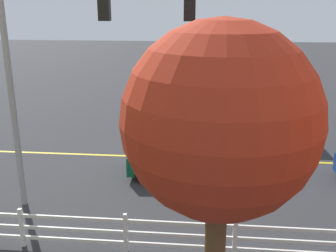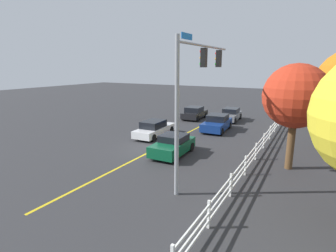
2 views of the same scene
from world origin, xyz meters
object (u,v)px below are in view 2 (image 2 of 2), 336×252
tree_1 (296,97)px  tree_2 (312,89)px  car_0 (173,145)px  car_1 (195,113)px  car_3 (154,129)px  car_4 (217,123)px  car_2 (231,115)px

tree_1 → tree_2: (-13.57, 0.58, -0.53)m
car_0 → car_1: 13.10m
car_1 → car_3: (8.94, 0.09, -0.01)m
car_1 → tree_1: bearing=-137.9°
car_0 → tree_1: bearing=97.1°
car_4 → tree_2: 10.41m
tree_2 → car_2: bearing=-81.7°
car_4 → car_3: bearing=-43.7°
car_4 → tree_1: (7.13, 6.99, 3.62)m
car_3 → car_4: car_4 is taller
tree_1 → car_2: bearing=-149.9°
car_2 → car_3: car_3 is taller
car_1 → car_3: bearing=178.2°
car_0 → tree_1: size_ratio=0.64×
car_0 → car_4: 8.30m
car_3 → car_0: bearing=-135.6°
car_0 → tree_1: tree_1 is taller
car_2 → car_3: (10.02, -3.86, -0.00)m
car_4 → tree_1: bearing=41.6°
car_1 → tree_1: size_ratio=0.66×
car_1 → car_0: bearing=-165.3°
car_4 → car_0: bearing=-5.1°
car_0 → car_1: car_1 is taller
tree_1 → car_3: bearing=-102.3°
car_3 → car_4: bearing=-42.9°
car_2 → car_4: car_4 is taller
car_2 → tree_2: tree_2 is taller
tree_1 → tree_2: 13.59m
car_2 → tree_1: tree_1 is taller
car_1 → car_3: car_1 is taller
car_1 → tree_2: size_ratio=0.71×
car_3 → tree_2: 16.43m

